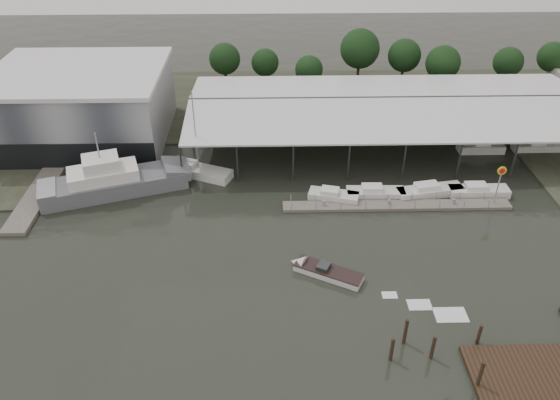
{
  "coord_description": "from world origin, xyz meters",
  "views": [
    {
      "loc": [
        -0.61,
        -45.19,
        37.76
      ],
      "look_at": [
        0.6,
        8.09,
        2.5
      ],
      "focal_mm": 35.0,
      "sensor_mm": 36.0,
      "label": 1
    }
  ],
  "objects_px": {
    "shell_fuel_sign": "(500,179)",
    "white_sailboat": "(195,170)",
    "speedboat_underway": "(323,271)",
    "grey_trawler": "(115,181)"
  },
  "relations": [
    {
      "from": "shell_fuel_sign",
      "to": "speedboat_underway",
      "type": "bearing_deg",
      "value": -151.34
    },
    {
      "from": "shell_fuel_sign",
      "to": "white_sailboat",
      "type": "relative_size",
      "value": 0.45
    },
    {
      "from": "shell_fuel_sign",
      "to": "white_sailboat",
      "type": "height_order",
      "value": "white_sailboat"
    },
    {
      "from": "shell_fuel_sign",
      "to": "white_sailboat",
      "type": "xyz_separation_m",
      "value": [
        -37.68,
        8.44,
        -3.28
      ]
    },
    {
      "from": "grey_trawler",
      "to": "speedboat_underway",
      "type": "relative_size",
      "value": 1.11
    },
    {
      "from": "white_sailboat",
      "to": "shell_fuel_sign",
      "type": "bearing_deg",
      "value": 10.68
    },
    {
      "from": "speedboat_underway",
      "to": "white_sailboat",
      "type": "bearing_deg",
      "value": -25.08
    },
    {
      "from": "grey_trawler",
      "to": "shell_fuel_sign",
      "type": "bearing_deg",
      "value": -23.63
    },
    {
      "from": "speedboat_underway",
      "to": "grey_trawler",
      "type": "bearing_deg",
      "value": -5.42
    },
    {
      "from": "grey_trawler",
      "to": "white_sailboat",
      "type": "height_order",
      "value": "white_sailboat"
    }
  ]
}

